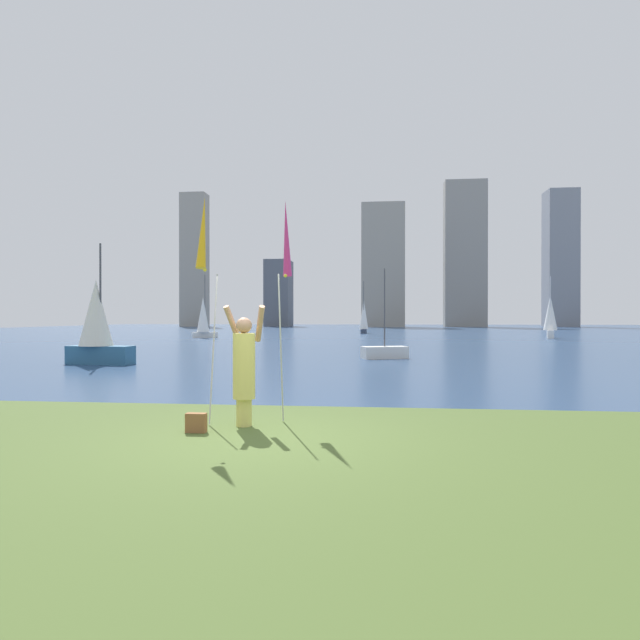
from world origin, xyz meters
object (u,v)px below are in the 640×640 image
Objects in this scene: bag at (196,423)px; sailboat_8 at (385,352)px; kite_flag_right at (286,243)px; sailboat_0 at (364,316)px; kite_flag_left at (203,238)px; sailboat_1 at (550,316)px; sailboat_2 at (97,323)px; person at (244,367)px; sailboat_3 at (203,317)px.

sailboat_8 is (3.09, 15.38, 0.14)m from bag.
kite_flag_right is 49.76m from sailboat_0.
kite_flag_left is 50.84m from sailboat_0.
sailboat_1 is 27.96m from sailboat_8.
sailboat_2 is (-7.78, 11.39, 1.40)m from bag.
person is at bearing -113.20° from sailboat_1.
kite_flag_left is at bearing -101.38° from sailboat_8.
sailboat_0 reaches higher than kite_flag_right.
person is 13.71m from sailboat_2.
sailboat_1 is 37.60m from sailboat_2.
sailboat_8 is (-14.18, -24.05, -1.55)m from sailboat_1.
bag is 0.06× the size of sailboat_1.
sailboat_0 is 35.74m from sailboat_8.
sailboat_3 is 26.16m from sailboat_8.
sailboat_2 is at bearing 125.04° from kite_flag_left.
sailboat_3 is at bearing -174.69° from sailboat_1.
sailboat_8 is (1.82, -35.66, -1.55)m from sailboat_0.
sailboat_3 is (-13.25, -14.33, -0.08)m from sailboat_0.
sailboat_3 is (-12.60, 36.14, 0.78)m from person.
bag is 38.65m from sailboat_3.
kite_flag_left is at bearing -71.75° from sailboat_3.
kite_flag_left is 0.81× the size of sailboat_2.
person is 1.18m from bag.
sailboat_3 is (-13.18, 35.41, -1.33)m from kite_flag_right.
sailboat_1 reaches higher than kite_flag_right.
bag is at bearing -99.51° from kite_flag_left.
sailboat_8 reaches higher than kite_flag_left.
sailboat_8 reaches higher than person.
person is 42.29m from sailboat_1.
kite_flag_left is 42.83m from sailboat_1.
person is at bearing -99.47° from sailboat_8.
sailboat_0 reaches higher than sailboat_3.
sailboat_2 reaches higher than bag.
kite_flag_right is at bearing -90.08° from sailboat_0.
sailboat_3 reaches higher than sailboat_2.
kite_flag_left is at bearing -137.40° from kite_flag_right.
bag is 0.08× the size of sailboat_8.
sailboat_0 is 19.52m from sailboat_3.
sailboat_8 is (10.87, 3.99, -1.26)m from sailboat_2.
sailboat_2 is at bearing -102.86° from sailboat_0.
sailboat_2 is 0.85× the size of sailboat_3.
bag is 0.06× the size of sailboat_3.
sailboat_0 reaches higher than kite_flag_left.
kite_flag_right reaches higher than kite_flag_left.
sailboat_1 is 1.14× the size of sailboat_2.
person is 0.52× the size of kite_flag_right.
sailboat_0 is (0.07, 49.74, -1.25)m from kite_flag_right.
sailboat_1 is at bearing 66.35° from bag.
person reaches higher than bag.
sailboat_8 is (3.05, 15.15, -2.76)m from kite_flag_left.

